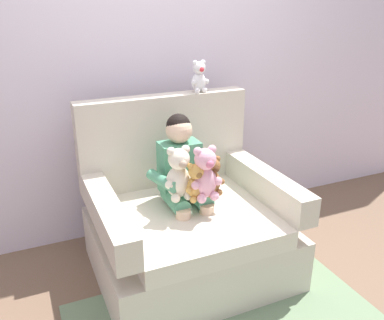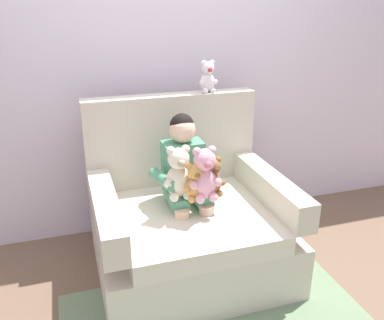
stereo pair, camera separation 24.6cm
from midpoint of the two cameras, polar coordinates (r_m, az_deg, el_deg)
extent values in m
plane|color=brown|center=(2.91, 2.26, -15.03)|extent=(8.00, 8.00, 0.00)
cube|color=silver|center=(3.10, -2.31, 13.47)|extent=(6.00, 0.10, 2.60)
cube|color=beige|center=(2.81, 2.31, -12.09)|extent=(1.21, 1.04, 0.36)
cube|color=beige|center=(2.63, 2.92, -8.54)|extent=(0.93, 0.90, 0.12)
cube|color=beige|center=(2.92, -0.49, 2.87)|extent=(1.21, 0.14, 0.64)
cube|color=beige|center=(2.44, -8.97, -7.25)|extent=(0.14, 0.90, 0.19)
cube|color=beige|center=(2.77, 13.42, -3.90)|extent=(0.14, 0.90, 0.19)
cube|color=#4C9370|center=(2.70, 1.26, -0.94)|extent=(0.26, 0.16, 0.34)
sphere|color=beige|center=(2.61, 1.30, 4.15)|extent=(0.17, 0.17, 0.17)
sphere|color=black|center=(2.61, 1.23, 4.74)|extent=(0.16, 0.16, 0.16)
cylinder|color=#4C9370|center=(2.63, 0.48, -5.60)|extent=(0.11, 0.26, 0.11)
cylinder|color=beige|center=(2.60, 1.38, -9.79)|extent=(0.09, 0.09, 0.30)
cylinder|color=#4C9370|center=(2.68, 3.75, -5.12)|extent=(0.11, 0.26, 0.11)
cylinder|color=beige|center=(2.65, 4.70, -9.22)|extent=(0.09, 0.09, 0.30)
cylinder|color=#4C9370|center=(2.55, -1.28, -2.76)|extent=(0.13, 0.27, 0.07)
cylinder|color=#4C9370|center=(2.65, 5.36, -1.89)|extent=(0.13, 0.27, 0.07)
ellipsoid|color=gold|center=(2.49, 3.16, -3.97)|extent=(0.11, 0.10, 0.15)
sphere|color=gold|center=(2.44, 3.29, -1.69)|extent=(0.10, 0.10, 0.10)
sphere|color=brown|center=(2.41, 3.65, -2.23)|extent=(0.04, 0.04, 0.04)
sphere|color=gold|center=(2.42, 2.53, -0.91)|extent=(0.04, 0.04, 0.04)
sphere|color=gold|center=(2.45, 2.22, -4.26)|extent=(0.04, 0.04, 0.04)
sphere|color=gold|center=(2.47, 2.81, -5.61)|extent=(0.04, 0.04, 0.04)
sphere|color=gold|center=(2.44, 4.01, -0.73)|extent=(0.04, 0.04, 0.04)
sphere|color=gold|center=(2.48, 4.55, -3.92)|extent=(0.04, 0.04, 0.04)
sphere|color=gold|center=(2.49, 4.15, -5.41)|extent=(0.04, 0.04, 0.04)
ellipsoid|color=brown|center=(2.56, 5.58, -3.28)|extent=(0.12, 0.10, 0.15)
sphere|color=brown|center=(2.51, 5.76, -0.98)|extent=(0.10, 0.10, 0.10)
sphere|color=#4C2D19|center=(2.47, 6.15, -1.52)|extent=(0.04, 0.04, 0.04)
sphere|color=brown|center=(2.48, 5.02, -0.20)|extent=(0.04, 0.04, 0.04)
sphere|color=brown|center=(2.51, 4.69, -3.56)|extent=(0.04, 0.04, 0.04)
sphere|color=brown|center=(2.54, 5.25, -4.93)|extent=(0.04, 0.04, 0.04)
sphere|color=brown|center=(2.51, 6.47, -0.02)|extent=(0.04, 0.04, 0.04)
sphere|color=brown|center=(2.55, 6.98, -3.23)|extent=(0.04, 0.04, 0.04)
sphere|color=brown|center=(2.56, 6.58, -4.72)|extent=(0.04, 0.04, 0.04)
ellipsoid|color=#EAA8BC|center=(2.50, 4.46, -3.21)|extent=(0.16, 0.13, 0.20)
sphere|color=#EAA8BC|center=(2.43, 4.68, -0.01)|extent=(0.13, 0.13, 0.13)
sphere|color=#CC6684|center=(2.38, 5.21, -0.74)|extent=(0.05, 0.05, 0.05)
sphere|color=#EAA8BC|center=(2.40, 3.64, 1.10)|extent=(0.05, 0.05, 0.05)
sphere|color=#EAA8BC|center=(2.44, 3.19, -3.60)|extent=(0.05, 0.05, 0.05)
sphere|color=#EAA8BC|center=(2.47, 4.00, -5.49)|extent=(0.06, 0.06, 0.06)
sphere|color=#EAA8BC|center=(2.43, 5.68, 1.33)|extent=(0.05, 0.05, 0.05)
sphere|color=#EAA8BC|center=(2.49, 6.40, -3.14)|extent=(0.05, 0.05, 0.05)
sphere|color=#EAA8BC|center=(2.50, 5.84, -5.21)|extent=(0.06, 0.06, 0.06)
ellipsoid|color=silver|center=(2.51, 0.89, -3.02)|extent=(0.16, 0.13, 0.20)
sphere|color=silver|center=(2.44, 1.01, 0.15)|extent=(0.13, 0.13, 0.13)
sphere|color=tan|center=(2.39, 1.46, -0.56)|extent=(0.05, 0.05, 0.05)
sphere|color=silver|center=(2.42, -0.07, 1.24)|extent=(0.05, 0.05, 0.05)
sphere|color=silver|center=(2.46, -0.45, -3.38)|extent=(0.05, 0.05, 0.05)
sphere|color=silver|center=(2.48, 0.38, -5.26)|extent=(0.06, 0.06, 0.06)
sphere|color=silver|center=(2.44, 1.99, 1.47)|extent=(0.05, 0.05, 0.05)
sphere|color=silver|center=(2.50, 2.79, -2.95)|extent=(0.05, 0.05, 0.05)
sphere|color=silver|center=(2.51, 2.24, -4.99)|extent=(0.06, 0.06, 0.06)
ellipsoid|color=white|center=(2.91, 4.62, 10.63)|extent=(0.10, 0.09, 0.13)
sphere|color=white|center=(2.88, 4.74, 12.58)|extent=(0.09, 0.09, 0.09)
sphere|color=#DB333D|center=(2.85, 5.04, 12.33)|extent=(0.03, 0.03, 0.03)
sphere|color=white|center=(2.87, 4.16, 13.25)|extent=(0.03, 0.03, 0.03)
sphere|color=white|center=(2.86, 3.90, 10.62)|extent=(0.03, 0.03, 0.03)
sphere|color=white|center=(2.87, 4.35, 9.50)|extent=(0.04, 0.04, 0.04)
sphere|color=white|center=(2.89, 5.30, 13.28)|extent=(0.03, 0.03, 0.03)
sphere|color=white|center=(2.90, 5.72, 10.71)|extent=(0.03, 0.03, 0.03)
sphere|color=white|center=(2.89, 5.40, 9.55)|extent=(0.04, 0.04, 0.04)
camera|label=1|loc=(0.12, -87.14, 1.13)|focal=38.50mm
camera|label=2|loc=(0.12, 92.86, -1.13)|focal=38.50mm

